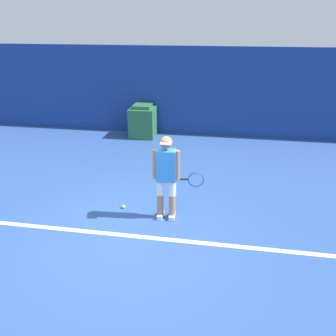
# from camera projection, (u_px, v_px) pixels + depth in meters

# --- Properties ---
(ground_plane) EXTENTS (24.00, 24.00, 0.00)m
(ground_plane) POSITION_uv_depth(u_px,v_px,m) (130.00, 232.00, 5.72)
(ground_plane) COLOR #2D5193
(back_wall) EXTENTS (24.00, 0.10, 2.70)m
(back_wall) POSITION_uv_depth(u_px,v_px,m) (176.00, 92.00, 10.20)
(back_wall) COLOR navy
(back_wall) RESTS_ON ground_plane
(court_baseline) EXTENTS (21.60, 0.10, 0.01)m
(court_baseline) POSITION_uv_depth(u_px,v_px,m) (128.00, 236.00, 5.61)
(court_baseline) COLOR white
(court_baseline) RESTS_ON ground_plane
(tennis_player) EXTENTS (0.91, 0.30, 1.60)m
(tennis_player) POSITION_uv_depth(u_px,v_px,m) (167.00, 175.00, 5.78)
(tennis_player) COLOR #A37556
(tennis_player) RESTS_ON ground_plane
(tennis_ball) EXTENTS (0.07, 0.07, 0.07)m
(tennis_ball) POSITION_uv_depth(u_px,v_px,m) (124.00, 207.00, 6.43)
(tennis_ball) COLOR #D1E533
(tennis_ball) RESTS_ON ground_plane
(covered_chair) EXTENTS (0.77, 0.78, 1.01)m
(covered_chair) POSITION_uv_depth(u_px,v_px,m) (143.00, 121.00, 10.26)
(covered_chair) COLOR #28663D
(covered_chair) RESTS_ON ground_plane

